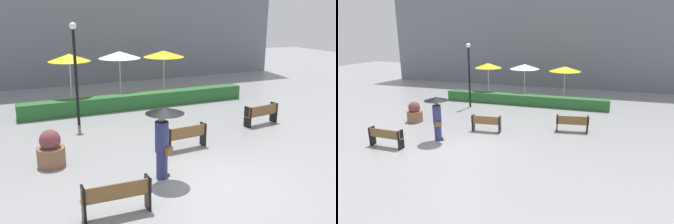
% 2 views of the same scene
% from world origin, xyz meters
% --- Properties ---
extents(ground_plane, '(60.00, 60.00, 0.00)m').
position_xyz_m(ground_plane, '(0.00, 0.00, 0.00)').
color(ground_plane, gray).
extents(bench_near_left, '(1.65, 0.39, 0.84)m').
position_xyz_m(bench_near_left, '(-2.92, -0.81, 0.51)').
color(bench_near_left, brown).
rests_on(bench_near_left, ground).
extents(bench_mid_center, '(1.53, 0.43, 0.83)m').
position_xyz_m(bench_mid_center, '(0.52, 2.43, 0.49)').
color(bench_mid_center, brown).
rests_on(bench_mid_center, ground).
extents(bench_far_right, '(1.63, 0.57, 0.84)m').
position_xyz_m(bench_far_right, '(4.65, 3.69, 0.49)').
color(bench_far_right, brown).
rests_on(bench_far_right, ground).
extents(pedestrian_with_umbrella, '(1.07, 1.07, 2.08)m').
position_xyz_m(pedestrian_with_umbrella, '(-1.14, 0.59, 1.40)').
color(pedestrian_with_umbrella, navy).
rests_on(pedestrian_with_umbrella, ground).
extents(planter_pot, '(0.85, 0.85, 1.15)m').
position_xyz_m(planter_pot, '(-3.91, 2.83, 0.50)').
color(planter_pot, brown).
rests_on(planter_pot, ground).
extents(lamp_post, '(0.28, 0.28, 4.17)m').
position_xyz_m(lamp_post, '(-2.29, 6.75, 2.54)').
color(lamp_post, black).
rests_on(lamp_post, ground).
extents(patio_umbrella_yellow, '(1.97, 1.97, 2.64)m').
position_xyz_m(patio_umbrella_yellow, '(-2.04, 9.58, 2.46)').
color(patio_umbrella_yellow, silver).
rests_on(patio_umbrella_yellow, ground).
extents(patio_umbrella_white, '(2.15, 2.15, 2.60)m').
position_xyz_m(patio_umbrella_white, '(0.58, 10.13, 2.41)').
color(patio_umbrella_white, silver).
rests_on(patio_umbrella_white, ground).
extents(patio_umbrella_yellow_far, '(2.29, 2.29, 2.43)m').
position_xyz_m(patio_umbrella_yellow_far, '(3.39, 10.93, 2.25)').
color(patio_umbrella_yellow_far, silver).
rests_on(patio_umbrella_yellow_far, ground).
extents(hedge_strip, '(11.19, 0.70, 0.71)m').
position_xyz_m(hedge_strip, '(0.97, 8.40, 0.35)').
color(hedge_strip, '#28602D').
rests_on(hedge_strip, ground).
extents(building_facade, '(28.00, 1.20, 11.30)m').
position_xyz_m(building_facade, '(0.00, 16.00, 5.65)').
color(building_facade, slate).
rests_on(building_facade, ground).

